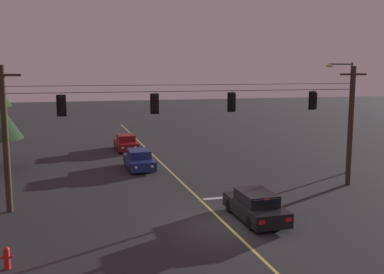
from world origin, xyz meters
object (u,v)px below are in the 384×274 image
object	(u,v)px
car_oncoming_trailing	(126,143)
street_lamp_corner	(346,107)
traffic_light_centre	(232,102)
fire_hydrant	(7,257)
traffic_light_right_inner	(314,101)
car_oncoming_lead	(139,160)
traffic_light_leftmost	(61,106)
car_waiting_near_lane	(255,206)
traffic_light_left_inner	(155,104)

from	to	relation	value
car_oncoming_trailing	street_lamp_corner	bearing A→B (deg)	-45.00
traffic_light_centre	fire_hydrant	world-z (taller)	traffic_light_centre
fire_hydrant	traffic_light_centre	bearing A→B (deg)	31.89
traffic_light_right_inner	car_oncoming_lead	bearing A→B (deg)	138.30
car_oncoming_trailing	street_lamp_corner	world-z (taller)	street_lamp_corner
traffic_light_leftmost	car_oncoming_trailing	world-z (taller)	traffic_light_leftmost
traffic_light_centre	car_waiting_near_lane	size ratio (longest dim) A/B	0.28
traffic_light_left_inner	traffic_light_leftmost	bearing A→B (deg)	180.00
traffic_light_right_inner	fire_hydrant	bearing A→B (deg)	-156.88
car_waiting_near_lane	car_oncoming_trailing	size ratio (longest dim) A/B	0.98
traffic_light_right_inner	street_lamp_corner	world-z (taller)	street_lamp_corner
traffic_light_left_inner	car_oncoming_lead	bearing A→B (deg)	87.44
traffic_light_leftmost	car_oncoming_lead	world-z (taller)	traffic_light_leftmost
traffic_light_leftmost	car_waiting_near_lane	bearing A→B (deg)	-26.75
traffic_light_leftmost	traffic_light_right_inner	world-z (taller)	same
traffic_light_leftmost	traffic_light_right_inner	distance (m)	14.50
traffic_light_right_inner	traffic_light_leftmost	bearing A→B (deg)	180.00
traffic_light_left_inner	car_waiting_near_lane	world-z (taller)	traffic_light_left_inner
traffic_light_leftmost	traffic_light_right_inner	bearing A→B (deg)	0.00
traffic_light_left_inner	fire_hydrant	world-z (taller)	traffic_light_left_inner
car_oncoming_trailing	traffic_light_right_inner	bearing A→B (deg)	-60.69
car_oncoming_lead	street_lamp_corner	distance (m)	15.11
traffic_light_left_inner	street_lamp_corner	xyz separation A→B (m)	(13.92, 2.89, -0.71)
car_oncoming_lead	traffic_light_leftmost	bearing A→B (deg)	-122.35
traffic_light_left_inner	traffic_light_centre	distance (m)	4.45
traffic_light_left_inner	fire_hydrant	size ratio (longest dim) A/B	1.45
traffic_light_right_inner	street_lamp_corner	xyz separation A→B (m)	(4.28, 2.89, -0.71)
traffic_light_centre	car_oncoming_trailing	world-z (taller)	traffic_light_centre
traffic_light_leftmost	car_waiting_near_lane	distance (m)	10.97
car_waiting_near_lane	street_lamp_corner	size ratio (longest dim) A/B	0.56
traffic_light_left_inner	car_oncoming_lead	size ratio (longest dim) A/B	0.28
traffic_light_leftmost	car_oncoming_lead	distance (m)	10.85
traffic_light_right_inner	fire_hydrant	distance (m)	18.64
traffic_light_centre	car_oncoming_lead	xyz separation A→B (m)	(-4.08, 8.26, -4.71)
traffic_light_leftmost	fire_hydrant	xyz separation A→B (m)	(-2.04, -7.06, -4.92)
traffic_light_left_inner	car_oncoming_lead	distance (m)	9.52
traffic_light_centre	fire_hydrant	bearing A→B (deg)	-148.11
traffic_light_left_inner	car_oncoming_trailing	distance (m)	17.03
traffic_light_right_inner	fire_hydrant	world-z (taller)	traffic_light_right_inner
traffic_light_leftmost	traffic_light_centre	size ratio (longest dim) A/B	1.00
traffic_light_centre	car_oncoming_lead	bearing A→B (deg)	116.28
traffic_light_leftmost	car_oncoming_trailing	bearing A→B (deg)	71.99
traffic_light_leftmost	fire_hydrant	world-z (taller)	traffic_light_leftmost
car_oncoming_trailing	street_lamp_corner	xyz separation A→B (m)	(13.46, -13.46, 4.00)
traffic_light_centre	fire_hydrant	distance (m)	14.24
traffic_light_centre	car_waiting_near_lane	distance (m)	6.50
car_waiting_near_lane	car_oncoming_lead	size ratio (longest dim) A/B	0.98
traffic_light_right_inner	car_oncoming_trailing	distance (m)	19.34
car_oncoming_lead	car_oncoming_trailing	xyz separation A→B (m)	(0.09, 8.10, 0.00)
traffic_light_right_inner	street_lamp_corner	distance (m)	5.22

